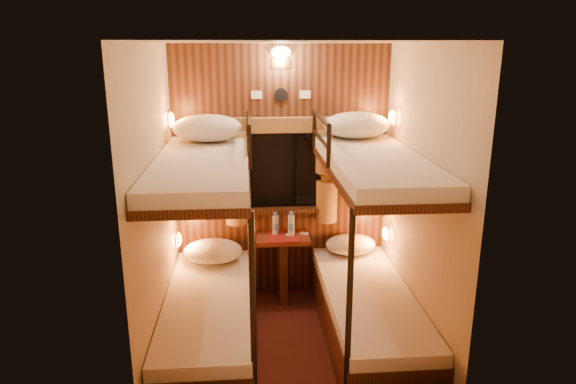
{
  "coord_description": "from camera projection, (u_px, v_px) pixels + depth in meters",
  "views": [
    {
      "loc": [
        -0.31,
        -3.67,
        2.37
      ],
      "look_at": [
        -0.01,
        0.15,
        1.28
      ],
      "focal_mm": 32.0,
      "sensor_mm": 36.0,
      "label": 1
    }
  ],
  "objects": [
    {
      "name": "bunk_right",
      "position": [
        369.0,
        279.0,
        4.16
      ],
      "size": [
        0.72,
        1.9,
        1.82
      ],
      "color": "black",
      "rests_on": "floor"
    },
    {
      "name": "wall_right",
      "position": [
        420.0,
        205.0,
        3.94
      ],
      "size": [
        0.0,
        2.4,
        2.4
      ],
      "primitive_type": "plane",
      "rotation": [
        1.57,
        0.0,
        -1.57
      ],
      "color": "#C6B293",
      "rests_on": "floor"
    },
    {
      "name": "back_fixtures",
      "position": [
        281.0,
        61.0,
        4.54
      ],
      "size": [
        0.54,
        0.09,
        0.48
      ],
      "color": "black",
      "rests_on": "back_panel"
    },
    {
      "name": "window",
      "position": [
        281.0,
        177.0,
        4.83
      ],
      "size": [
        1.0,
        0.12,
        0.79
      ],
      "color": "black",
      "rests_on": "back_panel"
    },
    {
      "name": "pillow_upper_right",
      "position": [
        356.0,
        125.0,
        4.51
      ],
      "size": [
        0.59,
        0.42,
        0.23
      ],
      "primitive_type": "ellipsoid",
      "color": "white",
      "rests_on": "bunk_right"
    },
    {
      "name": "bottle_right",
      "position": [
        291.0,
        225.0,
        4.83
      ],
      "size": [
        0.07,
        0.07,
        0.23
      ],
      "rotation": [
        0.0,
        0.0,
        0.08
      ],
      "color": "#99BFE5",
      "rests_on": "table"
    },
    {
      "name": "table",
      "position": [
        283.0,
        259.0,
        4.89
      ],
      "size": [
        0.5,
        0.34,
        0.66
      ],
      "color": "#5B1914",
      "rests_on": "floor"
    },
    {
      "name": "sachet_a",
      "position": [
        304.0,
        233.0,
        4.89
      ],
      "size": [
        0.09,
        0.08,
        0.01
      ],
      "primitive_type": "cube",
      "rotation": [
        0.0,
        0.0,
        -0.42
      ],
      "color": "silver",
      "rests_on": "table"
    },
    {
      "name": "wall_front",
      "position": [
        306.0,
        264.0,
        2.86
      ],
      "size": [
        2.4,
        0.0,
        2.4
      ],
      "primitive_type": "plane",
      "rotation": [
        -1.57,
        0.0,
        0.0
      ],
      "color": "#C6B293",
      "rests_on": "floor"
    },
    {
      "name": "back_panel",
      "position": [
        281.0,
        175.0,
        4.86
      ],
      "size": [
        2.0,
        0.03,
        2.4
      ],
      "primitive_type": "cube",
      "color": "black",
      "rests_on": "floor"
    },
    {
      "name": "pillow_lower_right",
      "position": [
        351.0,
        244.0,
        4.89
      ],
      "size": [
        0.48,
        0.34,
        0.19
      ],
      "primitive_type": "ellipsoid",
      "color": "white",
      "rests_on": "bunk_right"
    },
    {
      "name": "pillow_lower_left",
      "position": [
        213.0,
        251.0,
        4.7
      ],
      "size": [
        0.54,
        0.38,
        0.21
      ],
      "primitive_type": "ellipsoid",
      "color": "white",
      "rests_on": "bunk_left"
    },
    {
      "name": "ceiling",
      "position": [
        290.0,
        42.0,
        3.54
      ],
      "size": [
        2.1,
        2.1,
        0.0
      ],
      "primitive_type": "plane",
      "rotation": [
        3.14,
        0.0,
        0.0
      ],
      "color": "silver",
      "rests_on": "wall_back"
    },
    {
      "name": "bottle_left",
      "position": [
        276.0,
        225.0,
        4.85
      ],
      "size": [
        0.06,
        0.06,
        0.22
      ],
      "rotation": [
        0.0,
        0.0,
        0.4
      ],
      "color": "#99BFE5",
      "rests_on": "table"
    },
    {
      "name": "sachet_b",
      "position": [
        290.0,
        235.0,
        4.85
      ],
      "size": [
        0.08,
        0.07,
        0.01
      ],
      "primitive_type": "cube",
      "rotation": [
        0.0,
        0.0,
        -0.15
      ],
      "color": "silver",
      "rests_on": "table"
    },
    {
      "name": "wall_back",
      "position": [
        281.0,
        174.0,
        4.87
      ],
      "size": [
        2.4,
        0.0,
        2.4
      ],
      "primitive_type": "plane",
      "rotation": [
        1.57,
        0.0,
        0.0
      ],
      "color": "#C6B293",
      "rests_on": "floor"
    },
    {
      "name": "bunk_left",
      "position": [
        208.0,
        284.0,
        4.06
      ],
      "size": [
        0.72,
        1.9,
        1.82
      ],
      "color": "black",
      "rests_on": "floor"
    },
    {
      "name": "reading_lamps",
      "position": [
        284.0,
        179.0,
        4.52
      ],
      "size": [
        2.0,
        0.2,
        1.25
      ],
      "color": "orange",
      "rests_on": "wall_left"
    },
    {
      "name": "floor",
      "position": [
        290.0,
        347.0,
        4.19
      ],
      "size": [
        2.1,
        2.1,
        0.0
      ],
      "primitive_type": "plane",
      "color": "#3A160F",
      "rests_on": "ground"
    },
    {
      "name": "wall_left",
      "position": [
        156.0,
        211.0,
        3.79
      ],
      "size": [
        0.0,
        2.4,
        2.4
      ],
      "primitive_type": "plane",
      "rotation": [
        1.57,
        0.0,
        1.57
      ],
      "color": "#C6B293",
      "rests_on": "floor"
    },
    {
      "name": "pillow_upper_left",
      "position": [
        207.0,
        128.0,
        4.35
      ],
      "size": [
        0.59,
        0.42,
        0.23
      ],
      "primitive_type": "ellipsoid",
      "color": "white",
      "rests_on": "bunk_left"
    },
    {
      "name": "curtains",
      "position": [
        282.0,
        170.0,
        4.78
      ],
      "size": [
        1.1,
        0.22,
        1.0
      ],
      "color": "brown",
      "rests_on": "back_panel"
    }
  ]
}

